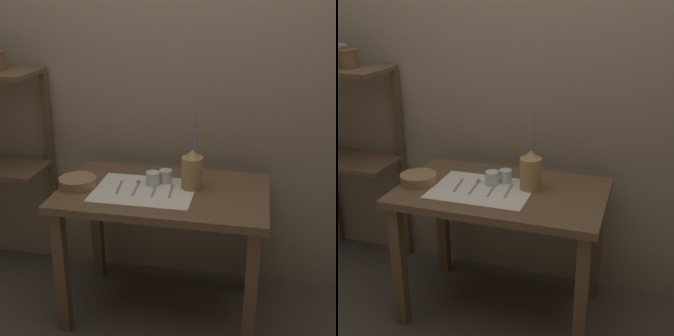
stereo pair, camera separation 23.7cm
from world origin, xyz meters
The scene contains 12 objects.
ground_plane centered at (0.00, 0.00, 0.00)m, with size 12.00×12.00×0.00m, color #473F35.
stone_wall_back centered at (0.00, 0.44, 1.20)m, with size 7.00×0.06×2.40m.
wooden_table centered at (0.00, 0.00, 0.63)m, with size 1.08×0.66×0.75m.
linen_cloth centered at (-0.09, -0.04, 0.75)m, with size 0.51×0.39×0.00m.
pitcher_with_flowers centered at (0.14, 0.05, 0.85)m, with size 0.11×0.11×0.41m.
wooden_bowl centered at (-0.45, -0.06, 0.77)m, with size 0.19×0.19×0.05m.
glass_tumbler_near centered at (-0.07, 0.04, 0.79)m, with size 0.07×0.07×0.07m.
glass_tumbler_far centered at (-0.01, 0.09, 0.78)m, with size 0.07×0.07×0.07m.
knife_center centered at (-0.23, -0.03, 0.75)m, with size 0.03×0.17×0.00m.
spoon_inner centered at (-0.14, 0.02, 0.75)m, with size 0.03×0.18×0.02m.
spoon_outer centered at (-0.05, 0.02, 0.75)m, with size 0.03×0.18×0.02m.
fork_inner centered at (0.04, -0.02, 0.75)m, with size 0.02×0.17×0.00m.
Camera 1 is at (0.47, -2.17, 1.72)m, focal length 50.00 mm.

